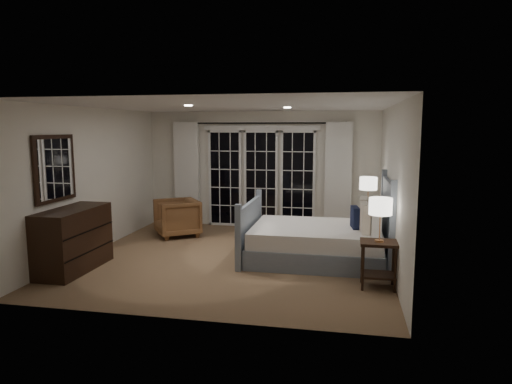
% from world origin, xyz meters
% --- Properties ---
extents(floor, '(5.00, 5.00, 0.00)m').
position_xyz_m(floor, '(0.00, 0.00, 0.00)').
color(floor, brown).
rests_on(floor, ground).
extents(ceiling, '(5.00, 5.00, 0.00)m').
position_xyz_m(ceiling, '(0.00, 0.00, 2.50)').
color(ceiling, silver).
rests_on(ceiling, wall_back).
extents(wall_left, '(0.02, 5.00, 2.50)m').
position_xyz_m(wall_left, '(-2.50, 0.00, 1.25)').
color(wall_left, silver).
rests_on(wall_left, floor).
extents(wall_right, '(0.02, 5.00, 2.50)m').
position_xyz_m(wall_right, '(2.50, 0.00, 1.25)').
color(wall_right, silver).
rests_on(wall_right, floor).
extents(wall_back, '(5.00, 0.02, 2.50)m').
position_xyz_m(wall_back, '(0.00, 2.50, 1.25)').
color(wall_back, silver).
rests_on(wall_back, floor).
extents(wall_front, '(5.00, 0.02, 2.50)m').
position_xyz_m(wall_front, '(0.00, -2.50, 1.25)').
color(wall_front, silver).
rests_on(wall_front, floor).
extents(french_doors, '(2.50, 0.04, 2.20)m').
position_xyz_m(french_doors, '(0.00, 2.46, 1.09)').
color(french_doors, black).
rests_on(french_doors, wall_back).
extents(curtain_rod, '(3.50, 0.03, 0.03)m').
position_xyz_m(curtain_rod, '(0.00, 2.40, 2.25)').
color(curtain_rod, black).
rests_on(curtain_rod, wall_back).
extents(curtain_left, '(0.55, 0.10, 2.25)m').
position_xyz_m(curtain_left, '(-1.65, 2.38, 1.15)').
color(curtain_left, white).
rests_on(curtain_left, curtain_rod).
extents(curtain_right, '(0.55, 0.10, 2.25)m').
position_xyz_m(curtain_right, '(1.65, 2.38, 1.15)').
color(curtain_right, white).
rests_on(curtain_right, curtain_rod).
extents(downlight_a, '(0.12, 0.12, 0.01)m').
position_xyz_m(downlight_a, '(0.80, 0.60, 2.49)').
color(downlight_a, white).
rests_on(downlight_a, ceiling).
extents(downlight_b, '(0.12, 0.12, 0.01)m').
position_xyz_m(downlight_b, '(-0.60, -0.40, 2.49)').
color(downlight_b, white).
rests_on(downlight_b, ceiling).
extents(bed, '(2.28, 1.64, 1.33)m').
position_xyz_m(bed, '(1.41, 0.16, 0.33)').
color(bed, gray).
rests_on(bed, floor).
extents(nightstand_left, '(0.49, 0.40, 0.64)m').
position_xyz_m(nightstand_left, '(2.26, -1.00, 0.42)').
color(nightstand_left, black).
rests_on(nightstand_left, floor).
extents(nightstand_right, '(0.51, 0.41, 0.66)m').
position_xyz_m(nightstand_right, '(2.21, 1.27, 0.43)').
color(nightstand_right, black).
rests_on(nightstand_right, floor).
extents(lamp_left, '(0.31, 0.31, 0.59)m').
position_xyz_m(lamp_left, '(2.26, -1.00, 1.11)').
color(lamp_left, tan).
rests_on(lamp_left, nightstand_left).
extents(lamp_right, '(0.32, 0.32, 0.61)m').
position_xyz_m(lamp_right, '(2.21, 1.27, 1.15)').
color(lamp_right, tan).
rests_on(lamp_right, nightstand_right).
extents(armchair, '(1.12, 1.12, 0.74)m').
position_xyz_m(armchair, '(-1.49, 1.31, 0.37)').
color(armchair, brown).
rests_on(armchair, floor).
extents(dresser, '(0.57, 1.34, 0.95)m').
position_xyz_m(dresser, '(-2.23, -1.10, 0.48)').
color(dresser, black).
rests_on(dresser, floor).
extents(mirror, '(0.05, 0.85, 1.00)m').
position_xyz_m(mirror, '(-2.47, -1.10, 1.55)').
color(mirror, black).
rests_on(mirror, wall_left).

